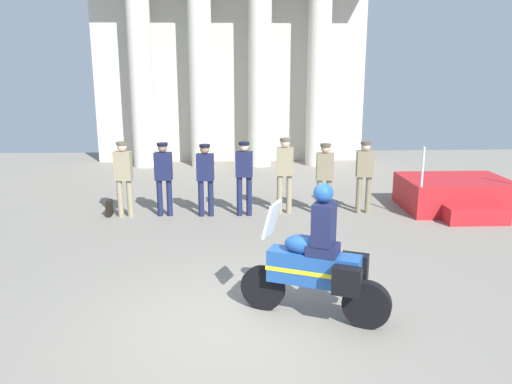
# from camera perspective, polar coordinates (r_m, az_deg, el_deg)

# --- Properties ---
(ground_plane) EXTENTS (28.79, 28.79, 0.00)m
(ground_plane) POSITION_cam_1_polar(r_m,az_deg,el_deg) (6.99, -1.93, -14.88)
(ground_plane) COLOR gray
(colonnade_backdrop) EXTENTS (9.47, 1.61, 6.88)m
(colonnade_backdrop) POSITION_cam_1_polar(r_m,az_deg,el_deg) (18.02, -2.88, 14.75)
(colonnade_backdrop) COLOR beige
(colonnade_backdrop) RESTS_ON ground_plane
(reviewing_stand) EXTENTS (2.45, 2.32, 1.65)m
(reviewing_stand) POSITION_cam_1_polar(r_m,az_deg,el_deg) (13.12, 21.34, -0.33)
(reviewing_stand) COLOR #B21E23
(reviewing_stand) RESTS_ON ground_plane
(officer_in_row_0) EXTENTS (0.40, 0.25, 1.72)m
(officer_in_row_0) POSITION_cam_1_polar(r_m,az_deg,el_deg) (11.90, -14.51, 2.04)
(officer_in_row_0) COLOR gray
(officer_in_row_0) RESTS_ON ground_plane
(officer_in_row_1) EXTENTS (0.40, 0.25, 1.69)m
(officer_in_row_1) POSITION_cam_1_polar(r_m,az_deg,el_deg) (11.78, -10.23, 2.05)
(officer_in_row_1) COLOR #191E42
(officer_in_row_1) RESTS_ON ground_plane
(officer_in_row_2) EXTENTS (0.40, 0.25, 1.66)m
(officer_in_row_2) POSITION_cam_1_polar(r_m,az_deg,el_deg) (11.63, -5.65, 1.97)
(officer_in_row_2) COLOR #191E42
(officer_in_row_2) RESTS_ON ground_plane
(officer_in_row_3) EXTENTS (0.40, 0.25, 1.70)m
(officer_in_row_3) POSITION_cam_1_polar(r_m,az_deg,el_deg) (11.61, -1.32, 2.17)
(officer_in_row_3) COLOR #191E42
(officer_in_row_3) RESTS_ON ground_plane
(officer_in_row_4) EXTENTS (0.40, 0.25, 1.76)m
(officer_in_row_4) POSITION_cam_1_polar(r_m,az_deg,el_deg) (11.81, 3.21, 2.52)
(officer_in_row_4) COLOR gray
(officer_in_row_4) RESTS_ON ground_plane
(officer_in_row_5) EXTENTS (0.40, 0.25, 1.66)m
(officer_in_row_5) POSITION_cam_1_polar(r_m,az_deg,el_deg) (11.79, 7.64, 2.06)
(officer_in_row_5) COLOR #7A7056
(officer_in_row_5) RESTS_ON ground_plane
(officer_in_row_6) EXTENTS (0.40, 0.25, 1.68)m
(officer_in_row_6) POSITION_cam_1_polar(r_m,az_deg,el_deg) (12.10, 11.98, 2.27)
(officer_in_row_6) COLOR #7A7056
(officer_in_row_6) RESTS_ON ground_plane
(motorcycle_with_rider) EXTENTS (1.96, 1.06, 1.90)m
(motorcycle_with_rider) POSITION_cam_1_polar(r_m,az_deg,el_deg) (6.94, 7.01, -7.92)
(motorcycle_with_rider) COLOR black
(motorcycle_with_rider) RESTS_ON ground_plane
(briefcase_on_ground) EXTENTS (0.10, 0.32, 0.36)m
(briefcase_on_ground) POSITION_cam_1_polar(r_m,az_deg,el_deg) (12.26, -15.98, -1.73)
(briefcase_on_ground) COLOR black
(briefcase_on_ground) RESTS_ON ground_plane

